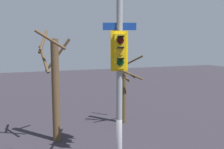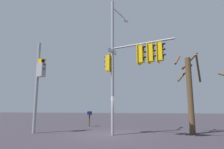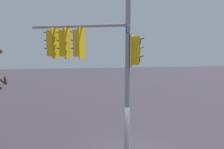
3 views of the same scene
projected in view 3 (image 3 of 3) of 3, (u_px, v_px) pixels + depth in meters
name	position (u px, v px, depth m)	size (l,w,h in m)	color
main_signal_pole_assembly	(99.00, 41.00, 7.82)	(4.05, 4.60, 9.43)	gray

